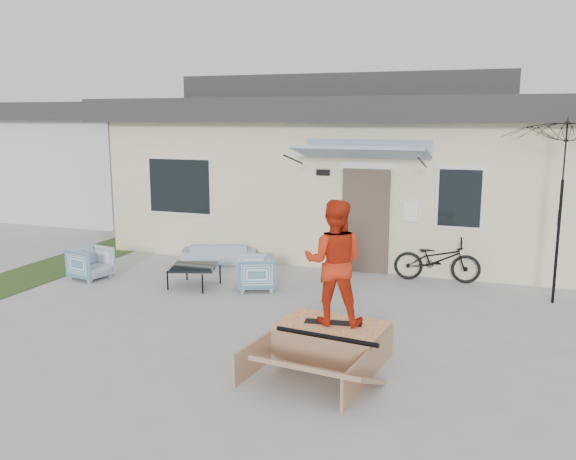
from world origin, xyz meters
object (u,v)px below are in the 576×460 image
(patio_umbrella, at_px, (561,201))
(skater, at_px, (334,260))
(armchair_left, at_px, (91,262))
(armchair_right, at_px, (256,271))
(skateboard, at_px, (333,322))
(loveseat, at_px, (220,250))
(coffee_table, at_px, (194,276))
(skate_ramp, at_px, (332,341))
(bicycle, at_px, (437,255))

(patio_umbrella, relative_size, skater, 1.36)
(armchair_left, bearing_deg, armchair_right, -70.90)
(armchair_left, distance_m, skateboard, 5.89)
(loveseat, xyz_separation_m, skateboard, (3.66, -4.11, 0.17))
(skater, bearing_deg, loveseat, -56.99)
(loveseat, relative_size, skater, 0.96)
(skateboard, bearing_deg, patio_umbrella, 42.44)
(coffee_table, xyz_separation_m, skate_ramp, (3.31, -2.38, 0.03))
(loveseat, distance_m, skater, 5.59)
(patio_umbrella, xyz_separation_m, skater, (-2.90, -3.50, -0.44))
(skateboard, bearing_deg, armchair_right, 122.31)
(skate_ramp, xyz_separation_m, skater, (0.01, 0.04, 1.08))
(coffee_table, relative_size, skater, 0.49)
(armchair_right, xyz_separation_m, bicycle, (3.06, 1.66, 0.18))
(bicycle, bearing_deg, patio_umbrella, -114.91)
(bicycle, bearing_deg, loveseat, 86.51)
(armchair_right, height_order, coffee_table, armchair_right)
(skate_ramp, height_order, skateboard, skateboard)
(skateboard, distance_m, skater, 0.83)
(armchair_right, height_order, skateboard, armchair_right)
(armchair_left, relative_size, patio_umbrella, 0.31)
(armchair_left, xyz_separation_m, armchair_right, (3.31, 0.40, 0.00))
(bicycle, height_order, skateboard, bicycle)
(bicycle, height_order, patio_umbrella, patio_umbrella)
(armchair_left, bearing_deg, skater, -99.42)
(patio_umbrella, bearing_deg, skate_ramp, -129.32)
(coffee_table, xyz_separation_m, skateboard, (3.32, -2.34, 0.28))
(bicycle, bearing_deg, armchair_left, 102.96)
(armchair_left, height_order, bicycle, bicycle)
(armchair_left, bearing_deg, loveseat, -31.04)
(bicycle, bearing_deg, skateboard, 163.13)
(loveseat, bearing_deg, armchair_right, 112.57)
(coffee_table, relative_size, patio_umbrella, 0.36)
(skate_ramp, bearing_deg, skateboard, 90.00)
(skater, bearing_deg, armchair_right, -58.40)
(skater, bearing_deg, skateboard, 81.35)
(loveseat, bearing_deg, patio_umbrella, 153.41)
(bicycle, distance_m, skater, 4.40)
(armchair_left, relative_size, skater, 0.42)
(bicycle, xyz_separation_m, skate_ramp, (-0.89, -4.28, -0.29))
(armchair_left, distance_m, armchair_right, 3.33)
(armchair_right, bearing_deg, armchair_left, -106.68)
(armchair_right, height_order, skate_ramp, armchair_right)
(skater, bearing_deg, bicycle, -110.48)
(armchair_right, relative_size, skate_ramp, 0.38)
(bicycle, bearing_deg, armchair_right, 113.50)
(armchair_left, distance_m, patio_umbrella, 8.60)
(armchair_right, bearing_deg, skate_ramp, 16.04)
(patio_umbrella, height_order, skateboard, patio_umbrella)
(patio_umbrella, height_order, skater, patio_umbrella)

